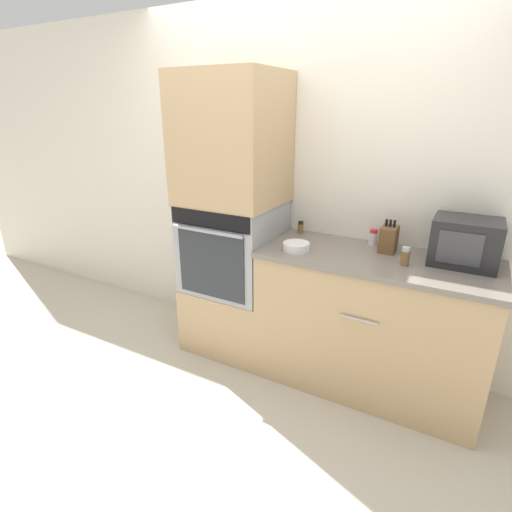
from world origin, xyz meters
The scene contains 12 objects.
ground_plane centered at (0.00, 0.00, 0.00)m, with size 12.00×12.00×0.00m, color beige.
wall_back centered at (0.00, 0.63, 1.25)m, with size 8.00×0.05×2.50m.
oven_cabinet_base centered at (-0.33, 0.30, 0.25)m, with size 0.67×0.60×0.50m.
wall_oven centered at (-0.33, 0.30, 0.83)m, with size 0.64×0.64×0.65m.
oven_cabinet_upper centered at (-0.33, 0.30, 1.58)m, with size 0.67×0.60×0.86m.
counter_unit centered at (0.70, 0.30, 0.46)m, with size 1.42×0.63×0.93m.
microwave centered at (1.16, 0.42, 1.06)m, with size 0.36×0.30×0.27m.
knife_block centered at (0.74, 0.43, 1.01)m, with size 0.10×0.15×0.21m.
bowl centered at (0.22, 0.16, 0.95)m, with size 0.17×0.17×0.05m.
condiment_jar_near centered at (0.10, 0.52, 0.97)m, with size 0.04×0.04×0.09m.
condiment_jar_mid centered at (0.87, 0.24, 0.98)m, with size 0.05×0.05×0.11m.
condiment_jar_far centered at (0.62, 0.52, 0.98)m, with size 0.06×0.06×0.11m.
Camera 1 is at (1.16, -2.07, 1.79)m, focal length 28.00 mm.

